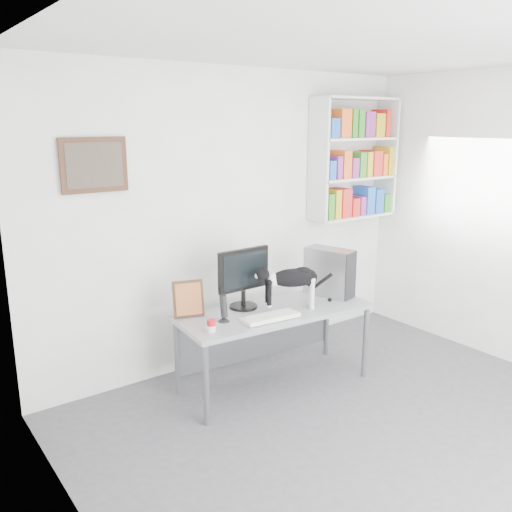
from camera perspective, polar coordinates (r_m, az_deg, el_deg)
name	(u,v)px	position (r m, az deg, el deg)	size (l,w,h in m)	color
room	(409,262)	(3.59, 15.81, -0.62)	(4.01, 4.01, 2.70)	#58585D
bookshelf	(354,159)	(5.77, 10.30, 10.05)	(1.03, 0.28, 1.24)	silver
wall_art	(94,165)	(4.36, -16.68, 9.15)	(0.52, 0.04, 0.42)	#432115
desk	(274,348)	(4.69, 1.96, -9.63)	(1.65, 0.64, 0.69)	gray
monitor	(243,278)	(4.53, -1.35, -2.32)	(0.49, 0.24, 0.52)	black
keyboard	(270,317)	(4.35, 1.51, -6.44)	(0.47, 0.18, 0.04)	white
pc_tower	(329,272)	(4.92, 7.71, -1.68)	(0.19, 0.43, 0.43)	#A2A1A6
speaker	(224,308)	(4.28, -3.43, -5.48)	(0.10, 0.10, 0.22)	black
leaning_print	(188,298)	(4.40, -7.15, -4.42)	(0.25, 0.10, 0.31)	#432115
soup_can	(211,326)	(4.10, -4.73, -7.32)	(0.07, 0.07, 0.10)	red
cat	(292,288)	(4.53, 3.77, -3.40)	(0.60, 0.16, 0.37)	black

